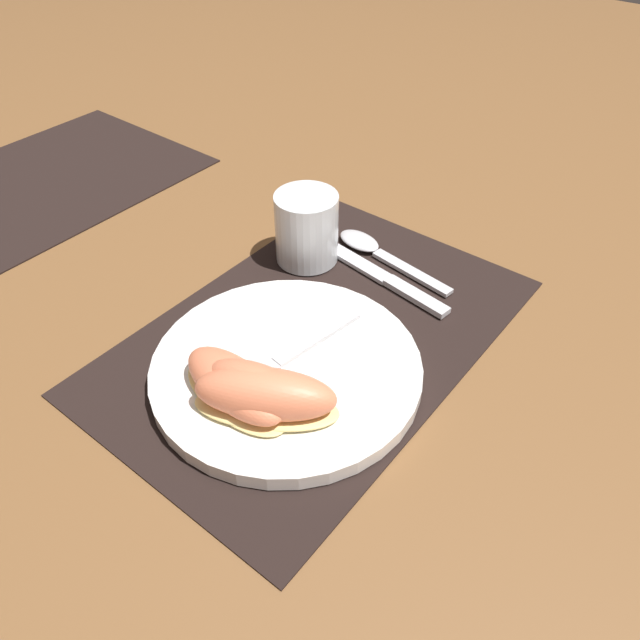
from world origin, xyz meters
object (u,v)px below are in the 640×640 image
plate (287,369)px  citrus_wedge_0 (235,387)px  fork (282,360)px  citrus_wedge_1 (260,391)px  spoon (373,249)px  citrus_wedge_2 (265,396)px  knife (378,274)px  juice_glass (307,232)px

plate → citrus_wedge_0: size_ratio=2.04×
plate → citrus_wedge_0: 0.07m
fork → citrus_wedge_1: 0.06m
spoon → citrus_wedge_2: bearing=-164.4°
plate → citrus_wedge_0: citrus_wedge_0 is taller
citrus_wedge_2 → spoon: bearing=15.6°
citrus_wedge_0 → citrus_wedge_1: citrus_wedge_1 is taller
plate → spoon: (0.23, 0.05, -0.00)m
citrus_wedge_0 → spoon: bearing=9.2°
plate → citrus_wedge_1: (-0.05, -0.02, 0.03)m
citrus_wedge_0 → citrus_wedge_2: bearing=-79.5°
knife → citrus_wedge_0: (-0.25, -0.01, 0.03)m
knife → citrus_wedge_2: citrus_wedge_2 is taller
spoon → juice_glass: bearing=136.8°
juice_glass → citrus_wedge_2: bearing=-148.7°
fork → plate: bearing=-83.2°
spoon → citrus_wedge_1: 0.29m
plate → spoon: bearing=13.4°
spoon → citrus_wedge_0: 0.29m
juice_glass → citrus_wedge_0: juice_glass is taller
spoon → citrus_wedge_2: 0.29m
plate → spoon: 0.23m
knife → fork: fork is taller
citrus_wedge_1 → knife: bearing=8.8°
fork → knife: bearing=4.7°
citrus_wedge_2 → knife: bearing=10.6°
fork → juice_glass: bearing=32.2°
fork → spoon: bearing=12.1°
juice_glass → citrus_wedge_0: 0.25m
juice_glass → plate: bearing=-146.5°
fork → citrus_wedge_1: size_ratio=1.48×
plate → fork: fork is taller
knife → citrus_wedge_1: (-0.24, -0.04, 0.03)m
plate → citrus_wedge_1: size_ratio=2.22×
plate → juice_glass: juice_glass is taller
plate → knife: (0.19, 0.02, -0.01)m
fork → citrus_wedge_2: 0.07m
plate → juice_glass: 0.20m
citrus_wedge_1 → juice_glass: bearing=29.9°
citrus_wedge_2 → citrus_wedge_0: bearing=100.5°
citrus_wedge_2 → juice_glass: bearing=31.3°
juice_glass → citrus_wedge_0: bearing=-155.7°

